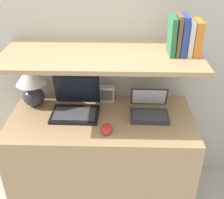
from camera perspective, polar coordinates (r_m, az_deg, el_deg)
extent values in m
cube|color=beige|center=(2.07, -1.79, 12.19)|extent=(6.00, 0.05, 2.40)
cube|color=tan|center=(2.16, -2.00, -12.19)|extent=(1.26, 0.62, 0.77)
cube|color=beige|center=(2.29, -1.61, -2.86)|extent=(1.26, 0.04, 1.18)
cube|color=tan|center=(1.79, -2.33, 8.97)|extent=(1.26, 0.55, 0.03)
ellipsoid|color=#2D2D33|center=(2.11, -15.60, 0.59)|extent=(0.15, 0.15, 0.14)
cylinder|color=tan|center=(2.07, -15.93, 2.70)|extent=(0.02, 0.02, 0.04)
cone|color=silver|center=(2.03, -16.26, 4.80)|extent=(0.21, 0.21, 0.13)
cube|color=black|center=(1.95, -7.52, -3.02)|extent=(0.33, 0.24, 0.02)
cube|color=#47474C|center=(1.94, -7.58, -2.88)|extent=(0.29, 0.17, 0.00)
cube|color=black|center=(2.01, -7.13, 2.13)|extent=(0.33, 0.05, 0.23)
cube|color=black|center=(2.00, -7.15, 2.08)|extent=(0.29, 0.04, 0.20)
cube|color=#333338|center=(1.93, 7.62, -3.40)|extent=(0.26, 0.19, 0.02)
cube|color=#47474C|center=(1.92, 7.66, -3.24)|extent=(0.23, 0.13, 0.00)
cube|color=#333338|center=(1.99, 7.52, 0.56)|extent=(0.26, 0.06, 0.15)
cube|color=white|center=(1.99, 7.54, 0.54)|extent=(0.23, 0.05, 0.13)
ellipsoid|color=red|center=(1.78, -1.10, -5.99)|extent=(0.07, 0.11, 0.04)
cube|color=white|center=(2.08, -1.08, 1.19)|extent=(0.11, 0.06, 0.12)
cube|color=#59595B|center=(2.06, -1.11, 0.80)|extent=(0.09, 0.00, 0.08)
cube|color=orange|center=(1.81, 16.73, 11.95)|extent=(0.04, 0.15, 0.21)
cube|color=silver|center=(1.80, 15.47, 12.04)|extent=(0.03, 0.14, 0.21)
cube|color=#284293|center=(1.78, 14.29, 12.57)|extent=(0.03, 0.16, 0.24)
cube|color=brown|center=(1.78, 13.28, 12.68)|extent=(0.02, 0.14, 0.24)
cube|color=#2D7042|center=(1.77, 12.09, 12.55)|extent=(0.03, 0.16, 0.23)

